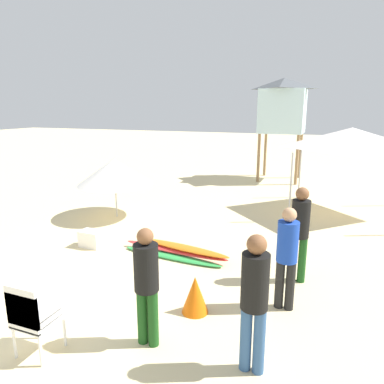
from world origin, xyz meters
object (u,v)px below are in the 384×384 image
at_px(lifeguard_tower, 283,106).
at_px(surfboard_pile, 177,252).
at_px(traffic_cone_near, 195,294).
at_px(cooler_box, 91,239).
at_px(lifeguard_near_left, 147,280).
at_px(beach_umbrella_left, 115,172).
at_px(lifeguard_far_right, 287,252).
at_px(lifeguard_near_center, 300,228).
at_px(lifeguard_near_right, 254,295).
at_px(stacked_plastic_chairs, 31,314).
at_px(popup_canopy, 351,138).

bearing_deg(lifeguard_tower, surfboard_pile, -95.12).
distance_m(traffic_cone_near, cooler_box, 3.53).
relative_size(lifeguard_near_left, cooler_box, 3.25).
bearing_deg(beach_umbrella_left, surfboard_pile, -35.40).
bearing_deg(lifeguard_tower, traffic_cone_near, -88.55).
distance_m(lifeguard_far_right, beach_umbrella_left, 6.05).
height_order(lifeguard_far_right, lifeguard_tower, lifeguard_tower).
distance_m(surfboard_pile, lifeguard_near_left, 2.96).
distance_m(lifeguard_near_center, lifeguard_near_right, 2.55).
distance_m(lifeguard_near_right, traffic_cone_near, 1.58).
height_order(stacked_plastic_chairs, popup_canopy, popup_canopy).
bearing_deg(stacked_plastic_chairs, lifeguard_tower, 84.39).
height_order(lifeguard_far_right, beach_umbrella_left, beach_umbrella_left).
height_order(lifeguard_near_right, cooler_box, lifeguard_near_right).
distance_m(stacked_plastic_chairs, lifeguard_near_right, 2.74).
relative_size(lifeguard_far_right, popup_canopy, 0.56).
relative_size(lifeguard_near_right, beach_umbrella_left, 0.82).
xyz_separation_m(surfboard_pile, cooler_box, (-2.04, -0.19, 0.07)).
height_order(beach_umbrella_left, cooler_box, beach_umbrella_left).
relative_size(lifeguard_near_left, lifeguard_near_center, 0.93).
xyz_separation_m(stacked_plastic_chairs, beach_umbrella_left, (-2.36, 5.46, 0.72)).
height_order(lifeguard_near_left, lifeguard_tower, lifeguard_tower).
height_order(lifeguard_near_center, cooler_box, lifeguard_near_center).
distance_m(lifeguard_near_center, traffic_cone_near, 2.23).
relative_size(lifeguard_near_left, popup_canopy, 0.55).
xyz_separation_m(lifeguard_near_left, lifeguard_near_center, (1.67, 2.55, 0.08)).
relative_size(stacked_plastic_chairs, lifeguard_near_left, 0.63).
bearing_deg(cooler_box, stacked_plastic_chairs, -63.85).
xyz_separation_m(lifeguard_tower, beach_umbrella_left, (-3.61, -7.23, -1.84)).
distance_m(beach_umbrella_left, cooler_box, 2.56).
relative_size(lifeguard_tower, traffic_cone_near, 7.24).
xyz_separation_m(lifeguard_near_left, traffic_cone_near, (0.31, 0.93, -0.64)).
relative_size(lifeguard_near_left, traffic_cone_near, 2.75).
height_order(stacked_plastic_chairs, surfboard_pile, stacked_plastic_chairs).
xyz_separation_m(popup_canopy, traffic_cone_near, (-2.27, -6.56, -1.93)).
bearing_deg(stacked_plastic_chairs, cooler_box, 116.15).
height_order(stacked_plastic_chairs, lifeguard_far_right, lifeguard_far_right).
height_order(traffic_cone_near, cooler_box, traffic_cone_near).
relative_size(lifeguard_far_right, cooler_box, 3.29).
bearing_deg(stacked_plastic_chairs, traffic_cone_near, 47.79).
distance_m(lifeguard_near_center, popup_canopy, 5.17).
relative_size(lifeguard_near_left, lifeguard_far_right, 0.99).
xyz_separation_m(surfboard_pile, beach_umbrella_left, (-2.78, 1.98, 1.20)).
distance_m(stacked_plastic_chairs, beach_umbrella_left, 5.99).
relative_size(lifeguard_near_right, lifeguard_far_right, 1.05).
relative_size(stacked_plastic_chairs, lifeguard_far_right, 0.62).
relative_size(lifeguard_near_center, lifeguard_near_right, 1.01).
bearing_deg(lifeguard_tower, beach_umbrella_left, -116.51).
distance_m(lifeguard_near_left, cooler_box, 3.87).
bearing_deg(popup_canopy, beach_umbrella_left, -155.63).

